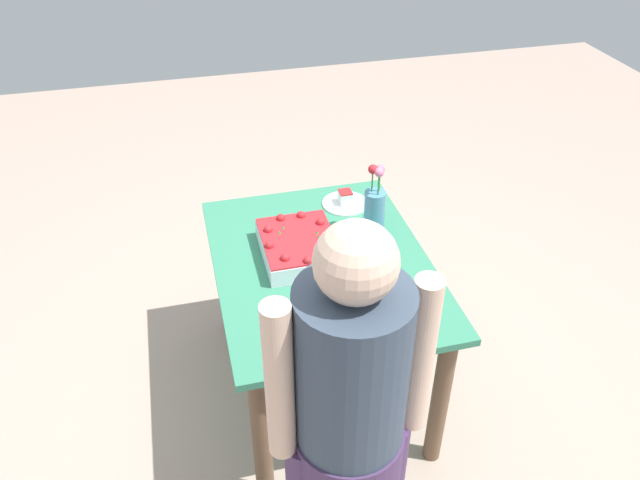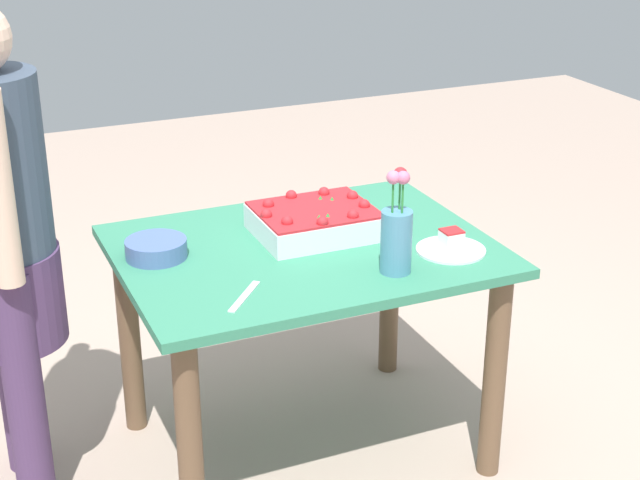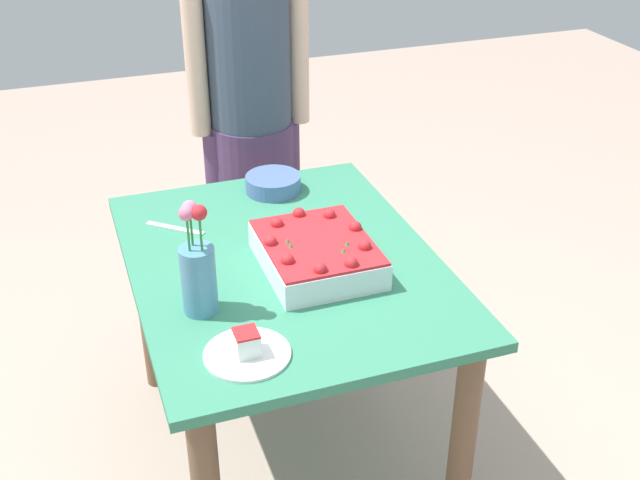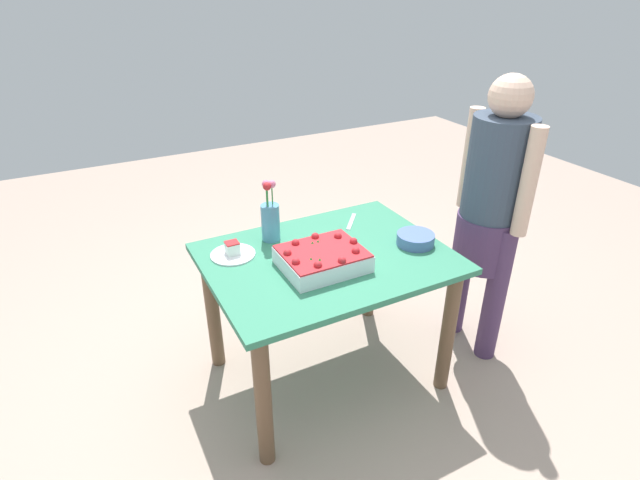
{
  "view_description": "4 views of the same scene",
  "coord_description": "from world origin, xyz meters",
  "views": [
    {
      "loc": [
        1.9,
        -0.49,
        2.25
      ],
      "look_at": [
        -0.06,
        0.01,
        0.78
      ],
      "focal_mm": 35.0,
      "sensor_mm": 36.0,
      "label": 1
    },
    {
      "loc": [
        1.04,
        2.5,
        1.89
      ],
      "look_at": [
        -0.04,
        0.03,
        0.75
      ],
      "focal_mm": 55.0,
      "sensor_mm": 36.0,
      "label": 2
    },
    {
      "loc": [
        -1.86,
        0.54,
        1.9
      ],
      "look_at": [
        -0.06,
        -0.09,
        0.8
      ],
      "focal_mm": 45.0,
      "sensor_mm": 36.0,
      "label": 3
    },
    {
      "loc": [
        -0.96,
        -1.76,
        1.88
      ],
      "look_at": [
        -0.05,
        -0.02,
        0.82
      ],
      "focal_mm": 28.0,
      "sensor_mm": 36.0,
      "label": 4
    }
  ],
  "objects": [
    {
      "name": "ground_plane",
      "position": [
        0.0,
        0.0,
        0.0
      ],
      "size": [
        8.0,
        8.0,
        0.0
      ],
      "primitive_type": "plane",
      "color": "tan"
    },
    {
      "name": "dining_table",
      "position": [
        0.0,
        0.0,
        0.59
      ],
      "size": [
        1.11,
        0.85,
        0.72
      ],
      "color": "#347F5F",
      "rests_on": "ground_plane"
    },
    {
      "name": "sheet_cake",
      "position": [
        -0.07,
        -0.08,
        0.76
      ],
      "size": [
        0.36,
        0.29,
        0.11
      ],
      "color": "white",
      "rests_on": "dining_table"
    },
    {
      "name": "serving_plate_with_slice",
      "position": [
        -0.39,
        0.21,
        0.74
      ],
      "size": [
        0.21,
        0.21,
        0.07
      ],
      "color": "white",
      "rests_on": "dining_table"
    },
    {
      "name": "cake_knife",
      "position": [
        0.28,
        0.26,
        0.72
      ],
      "size": [
        0.14,
        0.16,
        0.0
      ],
      "primitive_type": "cube",
      "rotation": [
        0.0,
        0.0,
        4.01
      ],
      "color": "silver",
      "rests_on": "dining_table"
    },
    {
      "name": "flower_vase",
      "position": [
        -0.17,
        0.27,
        0.83
      ],
      "size": [
        0.09,
        0.09,
        0.31
      ],
      "color": "teal",
      "rests_on": "dining_table"
    },
    {
      "name": "fruit_bowl",
      "position": [
        0.43,
        -0.1,
        0.75
      ],
      "size": [
        0.18,
        0.18,
        0.05
      ],
      "primitive_type": "cylinder",
      "color": "#4C67A2",
      "rests_on": "dining_table"
    }
  ]
}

